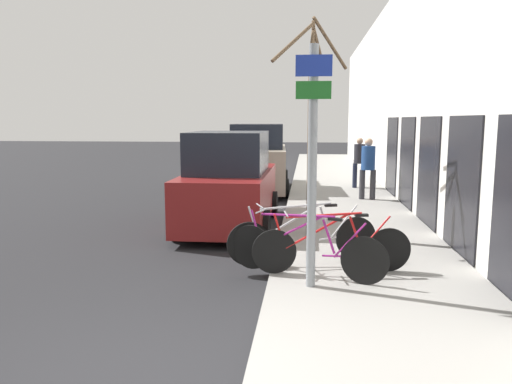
% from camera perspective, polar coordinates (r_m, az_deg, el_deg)
% --- Properties ---
extents(ground_plane, '(80.00, 80.00, 0.00)m').
position_cam_1_polar(ground_plane, '(15.66, 0.14, -0.84)').
color(ground_plane, black).
extents(sidewalk_curb, '(3.20, 32.00, 0.15)m').
position_cam_1_polar(sidewalk_curb, '(18.37, 9.12, 0.65)').
color(sidewalk_curb, gray).
rests_on(sidewalk_curb, ground).
extents(building_facade, '(0.23, 32.00, 6.50)m').
position_cam_1_polar(building_facade, '(18.31, 14.93, 10.32)').
color(building_facade, silver).
rests_on(building_facade, ground).
extents(signpost, '(0.48, 0.15, 3.32)m').
position_cam_1_polar(signpost, '(6.85, 6.45, 3.47)').
color(signpost, gray).
rests_on(signpost, sidewalk_curb).
extents(bicycle_0, '(2.35, 0.88, 0.96)m').
position_cam_1_polar(bicycle_0, '(7.52, 5.66, -6.57)').
color(bicycle_0, black).
rests_on(bicycle_0, sidewalk_curb).
extents(bicycle_1, '(2.43, 0.55, 0.94)m').
position_cam_1_polar(bicycle_1, '(7.76, 8.68, -6.22)').
color(bicycle_1, black).
rests_on(bicycle_1, sidewalk_curb).
extents(bicycle_2, '(2.44, 0.88, 0.98)m').
position_cam_1_polar(bicycle_2, '(8.27, 5.46, -5.15)').
color(bicycle_2, black).
rests_on(bicycle_2, sidewalk_curb).
extents(parked_car_0, '(2.04, 4.39, 2.21)m').
position_cam_1_polar(parked_car_0, '(11.44, -3.03, 0.83)').
color(parked_car_0, maroon).
rests_on(parked_car_0, ground).
extents(parked_car_1, '(2.27, 4.78, 2.33)m').
position_cam_1_polar(parked_car_1, '(17.24, 0.24, 3.57)').
color(parked_car_1, gray).
rests_on(parked_car_1, ground).
extents(pedestrian_near, '(0.47, 0.40, 1.80)m').
position_cam_1_polar(pedestrian_near, '(14.98, 12.69, 3.13)').
color(pedestrian_near, '#333338').
rests_on(pedestrian_near, sidewalk_curb).
extents(pedestrian_far, '(0.44, 0.38, 1.73)m').
position_cam_1_polar(pedestrian_far, '(17.54, 11.73, 3.74)').
color(pedestrian_far, '#1E2338').
rests_on(pedestrian_far, sidewalk_curb).
extents(street_tree, '(1.52, 1.82, 4.31)m').
position_cam_1_polar(street_tree, '(10.08, 6.42, 7.17)').
color(street_tree, brown).
rests_on(street_tree, sidewalk_curb).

